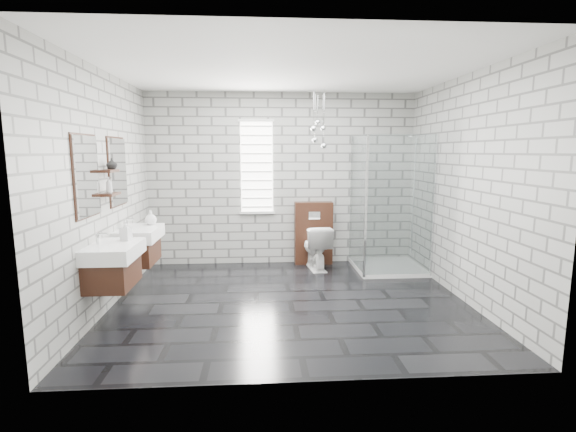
{
  "coord_description": "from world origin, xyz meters",
  "views": [
    {
      "loc": [
        -0.35,
        -4.82,
        1.79
      ],
      "look_at": [
        -0.0,
        0.35,
        0.99
      ],
      "focal_mm": 26.0,
      "sensor_mm": 36.0,
      "label": 1
    }
  ],
  "objects": [
    {
      "name": "wall_right",
      "position": [
        2.11,
        0.0,
        1.35
      ],
      "size": [
        0.02,
        3.6,
        2.7
      ],
      "primitive_type": "cube",
      "color": "#A4A59F",
      "rests_on": "floor"
    },
    {
      "name": "soap_bottle_a",
      "position": [
        -1.79,
        -0.33,
        0.96
      ],
      "size": [
        0.12,
        0.12,
        0.21
      ],
      "primitive_type": "imported",
      "rotation": [
        0.0,
        0.0,
        -0.25
      ],
      "color": "#B2B2B2",
      "rests_on": "vanity_left"
    },
    {
      "name": "window",
      "position": [
        -0.4,
        1.78,
        1.55
      ],
      "size": [
        0.56,
        0.05,
        1.48
      ],
      "color": "white",
      "rests_on": "wall_back"
    },
    {
      "name": "cistern_panel",
      "position": [
        0.5,
        1.7,
        0.5
      ],
      "size": [
        0.6,
        0.2,
        1.0
      ],
      "primitive_type": "cube",
      "color": "#381C11",
      "rests_on": "floor"
    },
    {
      "name": "shower_enclosure",
      "position": [
        1.5,
        1.18,
        0.5
      ],
      "size": [
        1.0,
        1.0,
        2.03
      ],
      "color": "white",
      "rests_on": "floor"
    },
    {
      "name": "ceiling",
      "position": [
        0.0,
        0.0,
        2.71
      ],
      "size": [
        4.2,
        3.6,
        0.02
      ],
      "primitive_type": "cube",
      "color": "white",
      "rests_on": "wall_back"
    },
    {
      "name": "wall_left",
      "position": [
        -2.11,
        0.0,
        1.35
      ],
      "size": [
        0.02,
        3.6,
        2.7
      ],
      "primitive_type": "cube",
      "color": "#A4A59F",
      "rests_on": "floor"
    },
    {
      "name": "wall_back",
      "position": [
        0.0,
        1.81,
        1.35
      ],
      "size": [
        4.2,
        0.02,
        2.7
      ],
      "primitive_type": "cube",
      "color": "#A4A59F",
      "rests_on": "floor"
    },
    {
      "name": "vanity_right",
      "position": [
        -1.91,
        0.41,
        0.76
      ],
      "size": [
        0.47,
        0.7,
        1.57
      ],
      "color": "#381C11",
      "rests_on": "wall_left"
    },
    {
      "name": "vanity_left",
      "position": [
        -1.91,
        -0.52,
        0.76
      ],
      "size": [
        0.47,
        0.7,
        1.57
      ],
      "color": "#381C11",
      "rests_on": "wall_left"
    },
    {
      "name": "toilet",
      "position": [
        0.5,
        1.4,
        0.34
      ],
      "size": [
        0.46,
        0.71,
        0.68
      ],
      "primitive_type": "imported",
      "rotation": [
        0.0,
        0.0,
        3.26
      ],
      "color": "white",
      "rests_on": "floor"
    },
    {
      "name": "vase",
      "position": [
        -2.02,
        0.04,
        1.66
      ],
      "size": [
        0.12,
        0.12,
        0.12
      ],
      "primitive_type": "imported",
      "rotation": [
        0.0,
        0.0,
        -0.01
      ],
      "color": "#B2B2B2",
      "rests_on": "shelf_upper"
    },
    {
      "name": "shelf_upper",
      "position": [
        -2.03,
        -0.05,
        1.58
      ],
      "size": [
        0.14,
        0.3,
        0.03
      ],
      "primitive_type": "cube",
      "color": "#381C11",
      "rests_on": "wall_left"
    },
    {
      "name": "soap_bottle_c",
      "position": [
        -2.02,
        -0.1,
        1.43
      ],
      "size": [
        0.09,
        0.09,
        0.18
      ],
      "primitive_type": "imported",
      "rotation": [
        0.0,
        0.0,
        -0.3
      ],
      "color": "#B2B2B2",
      "rests_on": "shelf_lower"
    },
    {
      "name": "wall_front",
      "position": [
        0.0,
        -1.81,
        1.35
      ],
      "size": [
        4.2,
        0.02,
        2.7
      ],
      "primitive_type": "cube",
      "color": "#A4A59F",
      "rests_on": "floor"
    },
    {
      "name": "flush_plate",
      "position": [
        0.5,
        1.6,
        0.8
      ],
      "size": [
        0.18,
        0.01,
        0.12
      ],
      "primitive_type": "cube",
      "color": "silver",
      "rests_on": "cistern_panel"
    },
    {
      "name": "floor",
      "position": [
        0.0,
        0.0,
        -0.01
      ],
      "size": [
        4.2,
        3.6,
        0.02
      ],
      "primitive_type": "cube",
      "color": "black",
      "rests_on": "ground"
    },
    {
      "name": "pendant_cluster",
      "position": [
        0.51,
        1.37,
        2.07
      ],
      "size": [
        0.25,
        0.26,
        0.87
      ],
      "color": "silver",
      "rests_on": "ceiling"
    },
    {
      "name": "shelf_lower",
      "position": [
        -2.03,
        -0.05,
        1.32
      ],
      "size": [
        0.14,
        0.3,
        0.03
      ],
      "primitive_type": "cube",
      "color": "#381C11",
      "rests_on": "wall_left"
    },
    {
      "name": "soap_bottle_b",
      "position": [
        -1.78,
        0.63,
        0.94
      ],
      "size": [
        0.15,
        0.15,
        0.19
      ],
      "primitive_type": "imported",
      "rotation": [
        0.0,
        0.0,
        -0.01
      ],
      "color": "#B2B2B2",
      "rests_on": "vanity_right"
    }
  ]
}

